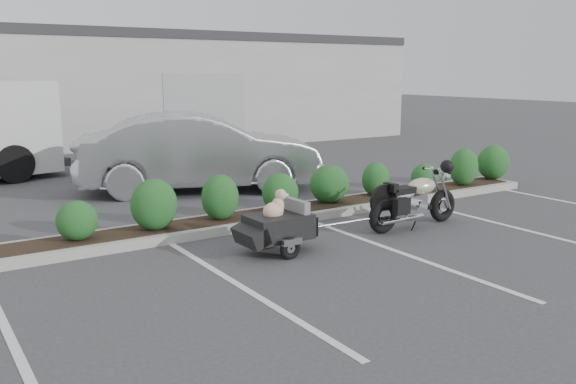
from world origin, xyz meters
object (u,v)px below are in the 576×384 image
motorcycle (415,201)px  sedan (200,152)px  dumpster (175,145)px  pet_trailer (278,226)px

motorcycle → sedan: bearing=106.9°
motorcycle → dumpster: (-1.15, 7.78, 0.26)m
motorcycle → dumpster: 7.87m
motorcycle → sedan: sedan is taller
pet_trailer → sedan: 5.15m
pet_trailer → dumpster: bearing=76.3°
motorcycle → sedan: size_ratio=0.38×
pet_trailer → dumpster: dumpster is taller
pet_trailer → sedan: sedan is taller
motorcycle → sedan: (-1.71, 5.03, 0.41)m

